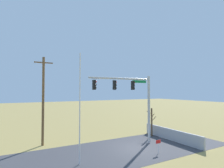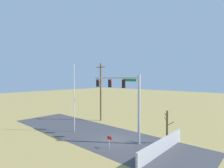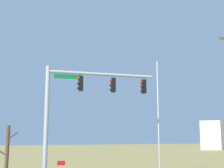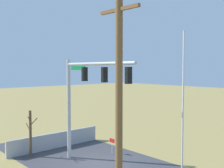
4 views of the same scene
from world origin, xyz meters
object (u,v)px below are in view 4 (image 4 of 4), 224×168
object	(u,v)px
utility_pole	(119,121)
bare_tree	(30,133)
flagpole	(183,110)
open_sign	(112,142)
signal_mast	(84,90)

from	to	relation	value
utility_pole	bare_tree	xyz separation A→B (m)	(12.69, -2.66, -3.03)
flagpole	open_sign	distance (m)	8.09
utility_pole	flagpole	bearing A→B (deg)	-74.86
bare_tree	flagpole	bearing A→B (deg)	-160.03
open_sign	signal_mast	bearing A→B (deg)	100.41
flagpole	utility_pole	bearing A→B (deg)	105.14
utility_pole	open_sign	size ratio (longest dim) A/B	7.69
flagpole	open_sign	xyz separation A→B (m)	(7.21, -1.11, -3.50)
utility_pole	open_sign	bearing A→B (deg)	-40.62
signal_mast	bare_tree	world-z (taller)	signal_mast
flagpole	bare_tree	size ratio (longest dim) A/B	2.49
flagpole	utility_pole	world-z (taller)	utility_pole
bare_tree	signal_mast	bearing A→B (deg)	-155.19
signal_mast	open_sign	bearing A→B (deg)	-79.59
flagpole	signal_mast	bearing A→B (deg)	16.70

